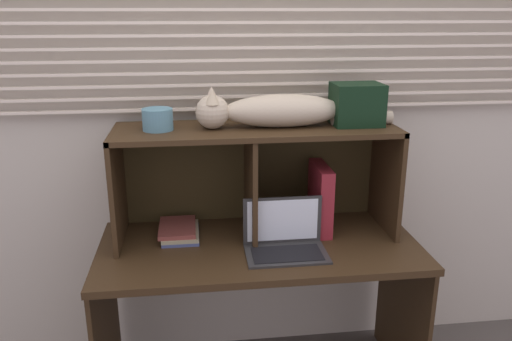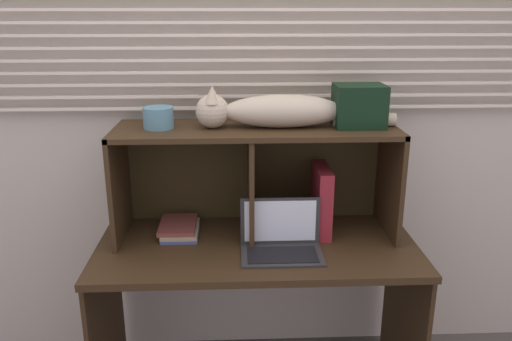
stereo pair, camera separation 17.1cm
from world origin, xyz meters
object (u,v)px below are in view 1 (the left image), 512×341
object	(u,v)px
cat	(273,111)
storage_box	(357,104)
laptop	(285,241)
binder_upright	(320,198)
book_stack	(179,231)
small_basket	(158,119)

from	to	relation	value
cat	storage_box	world-z (taller)	storage_box
cat	storage_box	bearing A→B (deg)	0.00
laptop	binder_upright	xyz separation A→B (m)	(0.19, 0.20, 0.10)
book_stack	storage_box	size ratio (longest dim) A/B	1.13
laptop	binder_upright	world-z (taller)	binder_upright
storage_box	binder_upright	bearing A→B (deg)	180.00
laptop	small_basket	xyz separation A→B (m)	(-0.50, 0.20, 0.48)
book_stack	small_basket	distance (m)	0.50
laptop	binder_upright	bearing A→B (deg)	45.51
cat	storage_box	size ratio (longest dim) A/B	4.06
cat	laptop	world-z (taller)	cat
cat	book_stack	size ratio (longest dim) A/B	3.60
cat	binder_upright	size ratio (longest dim) A/B	2.78
laptop	book_stack	xyz separation A→B (m)	(-0.43, 0.20, -0.02)
cat	laptop	size ratio (longest dim) A/B	2.54
binder_upright	small_basket	distance (m)	0.78
cat	binder_upright	world-z (taller)	cat
cat	book_stack	distance (m)	0.66
cat	book_stack	world-z (taller)	cat
storage_box	laptop	bearing A→B (deg)	-149.53
storage_box	small_basket	bearing A→B (deg)	180.00
laptop	book_stack	bearing A→B (deg)	155.20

